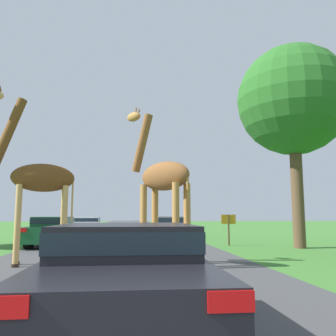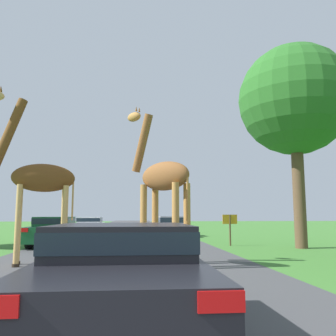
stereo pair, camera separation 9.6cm
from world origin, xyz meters
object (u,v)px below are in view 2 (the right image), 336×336
(giraffe_companion, at_px, (38,178))
(car_queue_right, at_px, (54,230))
(car_queue_left, at_px, (90,225))
(car_far_ahead, at_px, (172,226))
(giraffe_near_road, at_px, (162,185))
(tree_right_cluster, at_px, (295,101))
(car_lead_maroon, at_px, (121,269))
(sign_post, at_px, (230,224))

(giraffe_companion, bearing_deg, car_queue_right, -7.33)
(car_queue_left, height_order, car_far_ahead, car_far_ahead)
(giraffe_companion, bearing_deg, giraffe_near_road, -113.28)
(giraffe_companion, distance_m, car_queue_left, 15.75)
(giraffe_companion, xyz_separation_m, tree_right_cluster, (10.12, 4.19, 4.09))
(car_queue_right, bearing_deg, car_lead_maroon, -74.08)
(car_far_ahead, relative_size, sign_post, 2.96)
(car_queue_left, xyz_separation_m, tree_right_cluster, (10.43, -11.46, 5.93))
(car_queue_right, distance_m, car_queue_left, 9.11)
(tree_right_cluster, bearing_deg, car_queue_left, 132.31)
(giraffe_companion, distance_m, car_lead_maroon, 6.78)
(giraffe_near_road, distance_m, tree_right_cluster, 9.09)
(car_queue_left, bearing_deg, giraffe_near_road, -76.18)
(giraffe_near_road, xyz_separation_m, giraffe_companion, (-3.67, 0.55, 0.21))
(car_lead_maroon, bearing_deg, sign_post, 68.17)
(car_far_ahead, bearing_deg, sign_post, -76.35)
(car_lead_maroon, xyz_separation_m, car_queue_left, (-3.02, 21.59, -0.03))
(car_lead_maroon, height_order, tree_right_cluster, tree_right_cluster)
(car_far_ahead, xyz_separation_m, tree_right_cluster, (4.61, -9.40, 5.90))
(car_lead_maroon, distance_m, sign_post, 12.63)
(car_queue_left, bearing_deg, giraffe_companion, -88.87)
(giraffe_companion, xyz_separation_m, car_queue_right, (-0.86, 6.55, -1.80))
(giraffe_companion, relative_size, car_far_ahead, 1.22)
(giraffe_companion, relative_size, car_queue_right, 1.15)
(car_queue_right, height_order, sign_post, sign_post)
(car_queue_left, relative_size, tree_right_cluster, 0.48)
(giraffe_companion, bearing_deg, car_queue_left, -13.66)
(car_lead_maroon, distance_m, car_far_ahead, 19.73)
(giraffe_near_road, bearing_deg, car_lead_maroon, -143.30)
(car_far_ahead, bearing_deg, car_queue_left, 160.48)
(giraffe_near_road, height_order, tree_right_cluster, tree_right_cluster)
(tree_right_cluster, distance_m, sign_post, 6.42)
(car_far_ahead, bearing_deg, car_queue_right, -132.18)
(giraffe_near_road, distance_m, car_queue_right, 8.57)
(car_lead_maroon, bearing_deg, car_far_ahead, 81.84)
(car_queue_left, bearing_deg, car_queue_right, -93.46)
(car_lead_maroon, relative_size, car_far_ahead, 1.08)
(tree_right_cluster, bearing_deg, sign_post, 149.73)
(car_lead_maroon, bearing_deg, car_queue_left, 97.96)
(giraffe_near_road, bearing_deg, giraffe_companion, 128.33)
(giraffe_near_road, relative_size, car_far_ahead, 1.14)
(car_queue_left, bearing_deg, car_far_ahead, -19.52)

